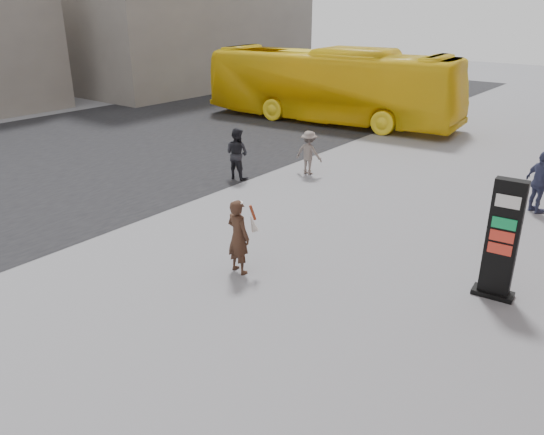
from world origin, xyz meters
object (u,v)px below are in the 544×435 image
Objects in this scene: bus at (330,85)px; pedestrian_a at (237,154)px; info_pylon at (502,240)px; woman at (239,236)px; pedestrian_c at (540,182)px; pedestrian_b at (309,153)px.

pedestrian_a is at bearing -170.61° from bus.
woman is (-4.89, -2.50, -0.38)m from info_pylon.
bus reaches higher than pedestrian_c.
pedestrian_c is at bearing -111.40° from woman.
bus is at bearing 128.41° from info_pylon.
bus is at bearing -57.58° from woman.
bus is 8.48× the size of pedestrian_b.
pedestrian_b is at bearing -60.38° from woman.
woman is 6.97m from pedestrian_a.
bus is at bearing -66.31° from pedestrian_b.
bus is at bearing 4.99° from pedestrian_c.
info_pylon is at bearing 160.52° from pedestrian_a.
info_pylon is at bearing 131.63° from pedestrian_c.
info_pylon is 5.70m from pedestrian_c.
bus reaches higher than woman.
woman is 1.12× the size of pedestrian_b.
pedestrian_c is at bearing -126.65° from bus.
info_pylon is 17.68m from bus.
pedestrian_c is at bearing -165.53° from pedestrian_a.
info_pylon reaches higher than pedestrian_b.
pedestrian_b is (1.66, 1.96, -0.11)m from pedestrian_a.
pedestrian_a is 2.57m from pedestrian_b.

